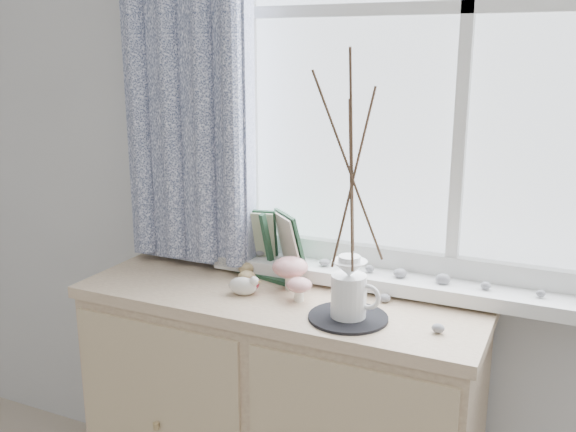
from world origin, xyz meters
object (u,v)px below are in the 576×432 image
object	(u,v)px
sideboard	(279,422)
twig_pitcher	(352,168)
toadstool_cluster	(292,272)
botanical_book	(266,245)

from	to	relation	value
sideboard	twig_pitcher	distance (m)	0.87
toadstool_cluster	twig_pitcher	bearing A→B (deg)	-27.89
botanical_book	toadstool_cluster	size ratio (longest dim) A/B	1.93
toadstool_cluster	sideboard	bearing A→B (deg)	-142.13
sideboard	twig_pitcher	size ratio (longest dim) A/B	1.70
sideboard	botanical_book	world-z (taller)	botanical_book
sideboard	twig_pitcher	bearing A→B (deg)	-19.81
sideboard	botanical_book	distance (m)	0.55
sideboard	toadstool_cluster	xyz separation A→B (m)	(0.03, 0.02, 0.49)
botanical_book	twig_pitcher	size ratio (longest dim) A/B	0.44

